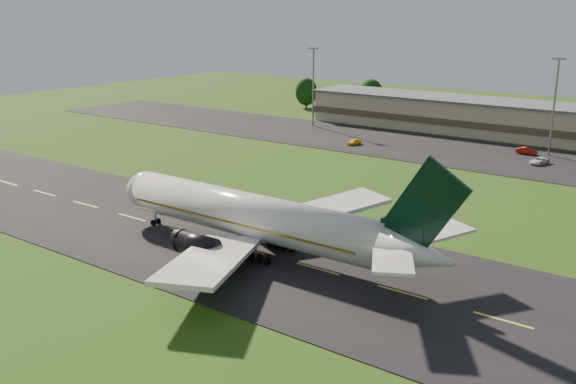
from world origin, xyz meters
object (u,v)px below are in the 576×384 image
Objects in this scene: light_mast_west at (313,77)px; service_vehicle_b at (527,151)px; service_vehicle_a at (354,142)px; airliner at (255,217)px; terminal at (576,127)px; service_vehicle_c at (539,161)px; light_mast_centre at (555,95)px.

light_mast_west reaches higher than service_vehicle_b.
service_vehicle_a is at bearing 111.86° from service_vehicle_b.
airliner is 79.01m from service_vehicle_b.
service_vehicle_a is (-24.01, 65.07, -3.92)m from airliner.
service_vehicle_b is (-5.43, -17.96, -3.17)m from terminal.
light_mast_centre is at bearing 107.74° from service_vehicle_c.
terminal is 30.47× the size of service_vehicle_c.
airliner is 10.76× the size of service_vehicle_c.
service_vehicle_a is at bearing -142.06° from terminal.
service_vehicle_c is (4.73, -7.64, -0.06)m from service_vehicle_b.
service_vehicle_a is at bearing -158.81° from light_mast_centre.
light_mast_centre is (14.49, 80.00, 8.08)m from airliner.
service_vehicle_b is 8.99m from service_vehicle_c.
service_vehicle_b is at bearing -156.22° from light_mast_centre.
terminal is at bearing -15.85° from service_vehicle_b.
light_mast_west is at bearing 180.00° from light_mast_centre.
light_mast_west is 57.25m from service_vehicle_b.
service_vehicle_c reaches higher than service_vehicle_a.
terminal is at bearing 14.76° from light_mast_west.
service_vehicle_b is at bearing 135.25° from service_vehicle_c.
airliner reaches higher than service_vehicle_b.
light_mast_centre is at bearing -94.95° from terminal.
airliner is at bearing -58.73° from service_vehicle_a.
light_mast_west reaches higher than service_vehicle_a.
service_vehicle_c is (0.70, -9.42, -11.98)m from light_mast_centre.
service_vehicle_a is (-38.50, -14.92, -11.99)m from light_mast_centre.
terminal is (15.89, 96.18, -0.67)m from airliner.
light_mast_centre is 4.28× the size of service_vehicle_c.
service_vehicle_c is (60.70, -9.42, -11.98)m from light_mast_west.
light_mast_west is 4.28× the size of service_vehicle_c.
terminal is 50.70m from service_vehicle_a.
service_vehicle_c is at bearing 19.01° from service_vehicle_a.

